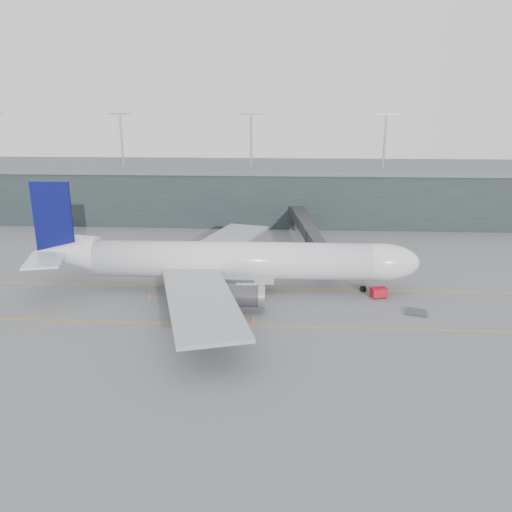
{
  "coord_description": "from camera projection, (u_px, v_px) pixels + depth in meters",
  "views": [
    {
      "loc": [
        14.39,
        -87.06,
        30.55
      ],
      "look_at": [
        9.42,
        -4.0,
        5.88
      ],
      "focal_mm": 35.0,
      "sensor_mm": 36.0,
      "label": 1
    }
  ],
  "objects": [
    {
      "name": "uld_c",
      "position": [
        210.0,
        257.0,
        103.28
      ],
      "size": [
        2.19,
        1.76,
        1.98
      ],
      "rotation": [
        0.0,
        0.0,
        -0.01
      ],
      "color": "#3E3E44",
      "rests_on": "ground"
    },
    {
      "name": "terminal",
      "position": [
        237.0,
        190.0,
        146.17
      ],
      "size": [
        240.0,
        36.0,
        29.0
      ],
      "color": "#1E292A",
      "rests_on": "ground"
    },
    {
      "name": "taxiline_a",
      "position": [
        203.0,
        287.0,
        88.99
      ],
      "size": [
        160.0,
        0.25,
        0.02
      ],
      "primitive_type": "cube",
      "color": "#C48A12",
      "rests_on": "ground"
    },
    {
      "name": "main_aircraft",
      "position": [
        230.0,
        261.0,
        86.08
      ],
      "size": [
        66.93,
        63.11,
        18.82
      ],
      "rotation": [
        0.0,
        0.0,
        0.01
      ],
      "color": "silver",
      "rests_on": "ground"
    },
    {
      "name": "baggage_dolly",
      "position": [
        416.0,
        312.0,
        77.36
      ],
      "size": [
        3.79,
        3.37,
        0.32
      ],
      "primitive_type": "cube",
      "rotation": [
        0.0,
        0.0,
        -0.3
      ],
      "color": "#343439",
      "rests_on": "ground"
    },
    {
      "name": "cone_wing_port",
      "position": [
        260.0,
        262.0,
        101.9
      ],
      "size": [
        0.41,
        0.41,
        0.66
      ],
      "primitive_type": "cone",
      "color": "orange",
      "rests_on": "ground"
    },
    {
      "name": "jet_bridge",
      "position": [
        310.0,
        228.0,
        112.19
      ],
      "size": [
        7.68,
        44.2,
        6.32
      ],
      "rotation": [
        0.0,
        0.0,
        0.11
      ],
      "color": "#28282C",
      "rests_on": "ground"
    },
    {
      "name": "cone_nose",
      "position": [
        386.0,
        292.0,
        85.29
      ],
      "size": [
        0.49,
        0.49,
        0.77
      ],
      "primitive_type": "cone",
      "color": "orange",
      "rests_on": "ground"
    },
    {
      "name": "uld_a",
      "position": [
        194.0,
        260.0,
        101.71
      ],
      "size": [
        2.11,
        1.81,
        1.7
      ],
      "rotation": [
        0.0,
        0.0,
        0.18
      ],
      "color": "#3E3E44",
      "rests_on": "ground"
    },
    {
      "name": "taxiline_b",
      "position": [
        186.0,
        324.0,
        73.68
      ],
      "size": [
        160.0,
        0.25,
        0.02
      ],
      "primitive_type": "cube",
      "color": "#C48A12",
      "rests_on": "ground"
    },
    {
      "name": "cone_tail",
      "position": [
        149.0,
        295.0,
        83.95
      ],
      "size": [
        0.49,
        0.49,
        0.78
      ],
      "primitive_type": "cone",
      "color": "#FA530D",
      "rests_on": "ground"
    },
    {
      "name": "uld_b",
      "position": [
        201.0,
        256.0,
        104.13
      ],
      "size": [
        2.12,
        1.7,
        1.93
      ],
      "rotation": [
        0.0,
        0.0,
        -0.0
      ],
      "color": "#3E3E44",
      "rests_on": "ground"
    },
    {
      "name": "gse_cart",
      "position": [
        379.0,
        292.0,
        83.57
      ],
      "size": [
        2.85,
        2.2,
        1.72
      ],
      "rotation": [
        0.0,
        0.0,
        0.26
      ],
      "color": "#B20C1E",
      "rests_on": "ground"
    },
    {
      "name": "taxiline_lead_main",
      "position": [
        243.0,
        250.0,
        111.68
      ],
      "size": [
        0.25,
        60.0,
        0.02
      ],
      "primitive_type": "cube",
      "color": "#C48A12",
      "rests_on": "ground"
    },
    {
      "name": "cone_wing_stbd",
      "position": [
        252.0,
        319.0,
        74.41
      ],
      "size": [
        0.45,
        0.45,
        0.72
      ],
      "primitive_type": "cone",
      "color": "#E73B0C",
      "rests_on": "ground"
    },
    {
      "name": "ground",
      "position": [
        207.0,
        279.0,
        92.82
      ],
      "size": [
        320.0,
        320.0,
        0.0
      ],
      "primitive_type": "plane",
      "color": "slate",
      "rests_on": "ground"
    }
  ]
}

